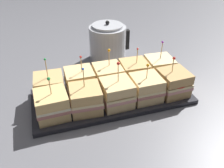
% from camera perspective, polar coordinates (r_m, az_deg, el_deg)
% --- Properties ---
extents(ground_plane, '(6.00, 6.00, 0.00)m').
position_cam_1_polar(ground_plane, '(0.97, 0.00, -3.47)').
color(ground_plane, slate).
extents(serving_platter, '(0.63, 0.27, 0.02)m').
position_cam_1_polar(serving_platter, '(0.96, 0.00, -3.05)').
color(serving_platter, '#232328').
rests_on(serving_platter, ground_plane).
extents(sandwich_front_far_left, '(0.12, 0.12, 0.16)m').
position_cam_1_polar(sandwich_front_far_left, '(0.86, -14.23, -4.87)').
color(sandwich_front_far_left, tan).
rests_on(sandwich_front_far_left, serving_platter).
extents(sandwich_front_left, '(0.12, 0.12, 0.17)m').
position_cam_1_polar(sandwich_front_left, '(0.86, -6.36, -3.62)').
color(sandwich_front_left, tan).
rests_on(sandwich_front_left, serving_platter).
extents(sandwich_front_center, '(0.12, 0.12, 0.18)m').
position_cam_1_polar(sandwich_front_center, '(0.88, 1.19, -2.26)').
color(sandwich_front_center, '#DBB77A').
rests_on(sandwich_front_center, serving_platter).
extents(sandwich_front_right, '(0.12, 0.12, 0.16)m').
position_cam_1_polar(sandwich_front_right, '(0.92, 8.16, -0.93)').
color(sandwich_front_right, '#DBB77A').
rests_on(sandwich_front_right, serving_platter).
extents(sandwich_front_far_right, '(0.12, 0.12, 0.16)m').
position_cam_1_polar(sandwich_front_far_right, '(0.97, 14.53, 0.26)').
color(sandwich_front_far_right, tan).
rests_on(sandwich_front_far_right, serving_platter).
extents(sandwich_back_far_left, '(0.12, 0.12, 0.18)m').
position_cam_1_polar(sandwich_back_far_left, '(0.95, -14.79, -0.72)').
color(sandwich_back_far_left, tan).
rests_on(sandwich_back_far_left, serving_platter).
extents(sandwich_back_left, '(0.11, 0.11, 0.17)m').
position_cam_1_polar(sandwich_back_left, '(0.96, -7.75, 0.55)').
color(sandwich_back_left, '#DBB77A').
rests_on(sandwich_back_left, serving_platter).
extents(sandwich_back_center, '(0.11, 0.12, 0.17)m').
position_cam_1_polar(sandwich_back_center, '(0.98, -0.88, 1.67)').
color(sandwich_back_center, '#DBB77A').
rests_on(sandwich_back_center, serving_platter).
extents(sandwich_back_right, '(0.12, 0.12, 0.17)m').
position_cam_1_polar(sandwich_back_right, '(1.01, 5.31, 2.68)').
color(sandwich_back_right, tan).
rests_on(sandwich_back_right, serving_platter).
extents(sandwich_back_far_right, '(0.12, 0.12, 0.18)m').
position_cam_1_polar(sandwich_back_far_right, '(1.06, 11.26, 3.68)').
color(sandwich_back_far_right, beige).
rests_on(sandwich_back_far_right, serving_platter).
extents(kettle_steel, '(0.21, 0.19, 0.21)m').
position_cam_1_polar(kettle_steel, '(1.23, -1.02, 9.94)').
color(kettle_steel, '#B7BABF').
rests_on(kettle_steel, ground_plane).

